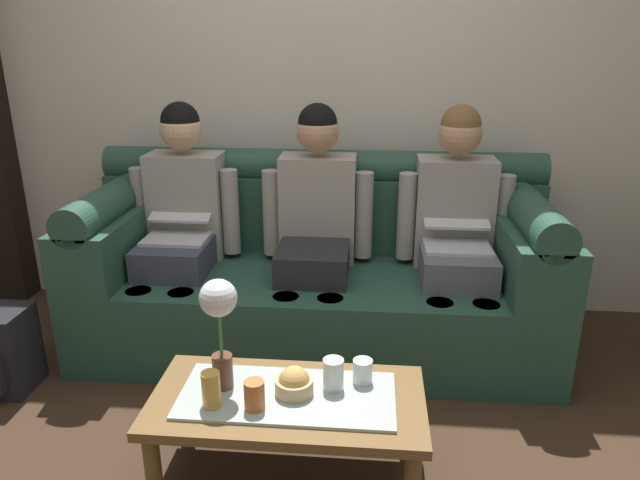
# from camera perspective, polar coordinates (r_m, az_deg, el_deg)

# --- Properties ---
(back_wall_patterned) EXTENTS (6.00, 0.12, 2.90)m
(back_wall_patterned) POSITION_cam_1_polar(r_m,az_deg,el_deg) (3.29, 0.51, 18.06)
(back_wall_patterned) COLOR beige
(back_wall_patterned) RESTS_ON ground_plane
(couch) EXTENTS (2.31, 0.88, 0.96)m
(couch) POSITION_cam_1_polar(r_m,az_deg,el_deg) (2.99, -0.38, -3.34)
(couch) COLOR #234738
(couch) RESTS_ON ground_plane
(person_left) EXTENTS (0.56, 0.67, 1.22)m
(person_left) POSITION_cam_1_polar(r_m,az_deg,el_deg) (3.03, -13.39, 2.21)
(person_left) COLOR #383D4C
(person_left) RESTS_ON ground_plane
(person_middle) EXTENTS (0.56, 0.67, 1.22)m
(person_middle) POSITION_cam_1_polar(r_m,az_deg,el_deg) (2.89, -0.40, 1.93)
(person_middle) COLOR #232326
(person_middle) RESTS_ON ground_plane
(person_right) EXTENTS (0.56, 0.67, 1.22)m
(person_right) POSITION_cam_1_polar(r_m,az_deg,el_deg) (2.91, 13.15, 1.50)
(person_right) COLOR #595B66
(person_right) RESTS_ON ground_plane
(coffee_table) EXTENTS (0.95, 0.48, 0.36)m
(coffee_table) POSITION_cam_1_polar(r_m,az_deg,el_deg) (2.12, -3.19, -16.05)
(coffee_table) COLOR brown
(coffee_table) RESTS_ON ground_plane
(flower_vase) EXTENTS (0.13, 0.13, 0.41)m
(flower_vase) POSITION_cam_1_polar(r_m,az_deg,el_deg) (2.01, -9.83, -7.30)
(flower_vase) COLOR brown
(flower_vase) RESTS_ON coffee_table
(snack_bowl) EXTENTS (0.13, 0.13, 0.11)m
(snack_bowl) POSITION_cam_1_polar(r_m,az_deg,el_deg) (2.07, -2.55, -13.85)
(snack_bowl) COLOR tan
(snack_bowl) RESTS_ON coffee_table
(cup_near_left) EXTENTS (0.07, 0.07, 0.10)m
(cup_near_left) POSITION_cam_1_polar(r_m,az_deg,el_deg) (2.00, -6.44, -14.83)
(cup_near_left) COLOR #B26633
(cup_near_left) RESTS_ON coffee_table
(cup_near_right) EXTENTS (0.06, 0.06, 0.13)m
(cup_near_right) POSITION_cam_1_polar(r_m,az_deg,el_deg) (2.02, -10.60, -14.19)
(cup_near_right) COLOR gold
(cup_near_right) RESTS_ON coffee_table
(cup_far_center) EXTENTS (0.07, 0.07, 0.09)m
(cup_far_center) POSITION_cam_1_polar(r_m,az_deg,el_deg) (2.13, 4.19, -12.67)
(cup_far_center) COLOR silver
(cup_far_center) RESTS_ON coffee_table
(cup_far_left) EXTENTS (0.07, 0.07, 0.11)m
(cup_far_left) POSITION_cam_1_polar(r_m,az_deg,el_deg) (2.08, 1.31, -12.98)
(cup_far_left) COLOR silver
(cup_far_left) RESTS_ON coffee_table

